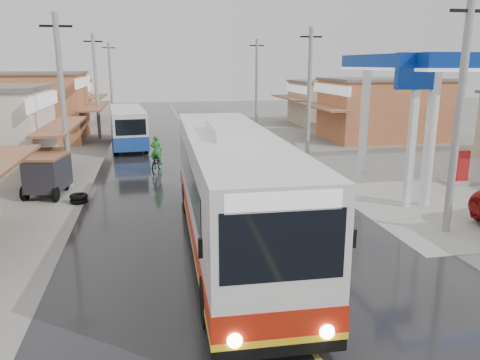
{
  "coord_description": "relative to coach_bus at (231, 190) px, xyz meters",
  "views": [
    {
      "loc": [
        -3.11,
        -13.93,
        5.78
      ],
      "look_at": [
        0.1,
        2.64,
        1.57
      ],
      "focal_mm": 35.0,
      "sensor_mm": 36.0,
      "label": 1
    }
  ],
  "objects": [
    {
      "name": "ground",
      "position": [
        0.7,
        -0.0,
        -1.93
      ],
      "size": [
        120.0,
        120.0,
        0.0
      ],
      "primitive_type": "plane",
      "color": "slate",
      "rests_on": "ground"
    },
    {
      "name": "road",
      "position": [
        0.7,
        15.0,
        -1.92
      ],
      "size": [
        12.0,
        90.0,
        0.02
      ],
      "primitive_type": "cube",
      "color": "black",
      "rests_on": "ground"
    },
    {
      "name": "centre_line",
      "position": [
        0.7,
        15.0,
        -1.9
      ],
      "size": [
        0.15,
        90.0,
        0.01
      ],
      "primitive_type": "cube",
      "color": "#D8CC4C",
      "rests_on": "road"
    },
    {
      "name": "shopfronts_right",
      "position": [
        15.7,
        12.0,
        -1.93
      ],
      "size": [
        11.0,
        44.0,
        4.8
      ],
      "primitive_type": null,
      "color": "beige",
      "rests_on": "ground"
    },
    {
      "name": "utility_poles_left",
      "position": [
        -6.3,
        16.0,
        -1.93
      ],
      "size": [
        1.6,
        50.0,
        8.0
      ],
      "primitive_type": null,
      "color": "gray",
      "rests_on": "ground"
    },
    {
      "name": "utility_poles_right",
      "position": [
        7.7,
        15.0,
        -1.93
      ],
      "size": [
        1.6,
        36.0,
        8.0
      ],
      "primitive_type": null,
      "color": "gray",
      "rests_on": "ground"
    },
    {
      "name": "coach_bus",
      "position": [
        0.0,
        0.0,
        0.0
      ],
      "size": [
        3.15,
        12.86,
        3.99
      ],
      "rotation": [
        0.0,
        0.0,
        -0.03
      ],
      "color": "silver",
      "rests_on": "road"
    },
    {
      "name": "second_bus",
      "position": [
        -3.94,
        19.87,
        -0.46
      ],
      "size": [
        2.94,
        8.38,
        2.72
      ],
      "rotation": [
        0.0,
        0.0,
        0.09
      ],
      "color": "silver",
      "rests_on": "road"
    },
    {
      "name": "cyclist",
      "position": [
        -2.13,
        11.53,
        -1.25
      ],
      "size": [
        1.12,
        2.02,
        2.06
      ],
      "rotation": [
        0.0,
        0.0,
        -0.25
      ],
      "color": "black",
      "rests_on": "ground"
    },
    {
      "name": "tricycle_near",
      "position": [
        -6.99,
        7.6,
        -0.86
      ],
      "size": [
        1.98,
        2.66,
        1.86
      ],
      "rotation": [
        0.0,
        0.0,
        -0.18
      ],
      "color": "#26262D",
      "rests_on": "ground"
    },
    {
      "name": "tricycle_far",
      "position": [
        -7.07,
        9.38,
        -0.93
      ],
      "size": [
        1.64,
        2.27,
        1.74
      ],
      "rotation": [
        0.0,
        0.0,
        0.07
      ],
      "color": "#26262D",
      "rests_on": "ground"
    },
    {
      "name": "tyre_stack",
      "position": [
        -5.53,
        6.18,
        -1.73
      ],
      "size": [
        0.76,
        0.76,
        0.39
      ],
      "color": "black",
      "rests_on": "ground"
    }
  ]
}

